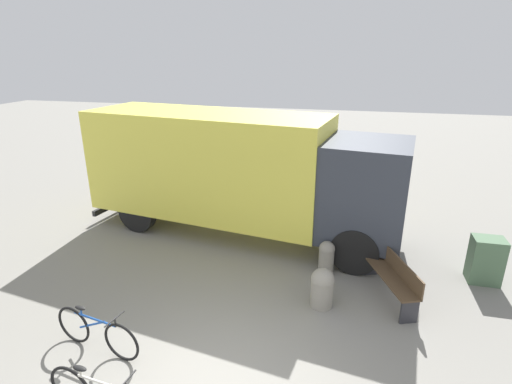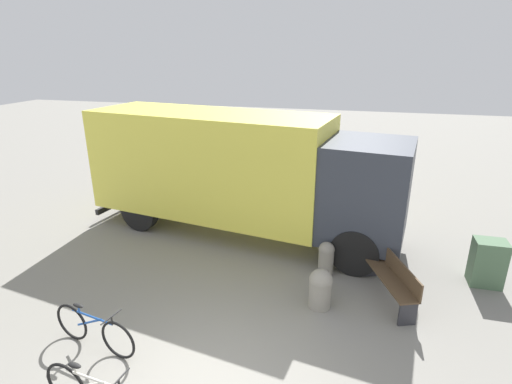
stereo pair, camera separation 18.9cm
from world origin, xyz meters
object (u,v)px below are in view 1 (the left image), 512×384
bollard_near_bench (322,287)px  bollard_far_bench (326,256)px  utility_box (486,260)px  park_bench (393,275)px  bicycle_near (97,332)px  delivery_truck (236,169)px

bollard_near_bench → bollard_far_bench: bearing=90.0°
bollard_near_bench → utility_box: size_ratio=0.80×
park_bench → bicycle_near: size_ratio=1.06×
bicycle_near → bollard_near_bench: size_ratio=2.11×
utility_box → bollard_far_bench: bearing=-172.2°
bollard_far_bench → utility_box: 3.38m
utility_box → bollard_near_bench: bearing=-153.0°
delivery_truck → bollard_far_bench: delivery_truck is taller
park_bench → bicycle_near: (-4.90, -2.77, -0.12)m
bollard_near_bench → bollard_far_bench: 1.24m
bollard_near_bench → bollard_far_bench: bollard_near_bench is taller
bollard_far_bench → park_bench: bearing=-23.4°
park_bench → bollard_near_bench: size_ratio=2.24×
park_bench → bollard_far_bench: (-1.36, 0.59, -0.06)m
bicycle_near → bollard_near_bench: 4.13m
park_bench → bollard_far_bench: size_ratio=2.31×
bicycle_near → bollard_near_bench: bollard_near_bench is taller
bollard_near_bench → park_bench: bearing=25.6°
park_bench → bicycle_near: park_bench is taller
park_bench → bollard_near_bench: (-1.36, -0.65, -0.06)m
park_bench → bollard_near_bench: 1.51m
delivery_truck → utility_box: bearing=-2.4°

